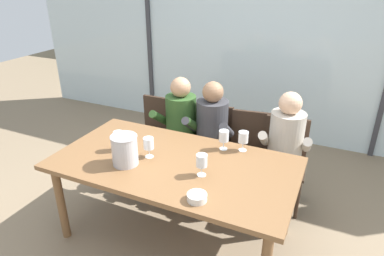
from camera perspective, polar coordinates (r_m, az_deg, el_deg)
ground at (r=3.93m, az=4.00°, el=-8.39°), size 14.00×14.00×0.00m
window_glass_panel at (r=4.67m, az=10.65°, el=13.95°), size 7.15×0.03×2.60m
window_mullion_left at (r=5.27m, az=-7.17°, el=15.40°), size 0.06×0.06×2.60m
hillside_vineyard at (r=8.93m, az=17.78°, el=15.08°), size 13.15×2.40×1.61m
dining_table at (r=2.79m, az=-3.02°, el=-6.97°), size 1.95×1.03×0.76m
chair_near_curtain at (r=3.90m, az=-5.98°, el=-0.36°), size 0.44×0.44×0.86m
chair_left_of_center at (r=3.75m, az=-0.82°, el=-1.32°), size 0.45×0.45×0.86m
chair_center at (r=3.65m, az=3.20°, el=-2.10°), size 0.49×0.49×0.86m
chair_right_of_center at (r=3.55m, az=9.57°, el=-3.30°), size 0.50×0.50×0.86m
chair_near_window_right at (r=3.48m, az=15.09°, el=-4.44°), size 0.48×0.48×0.86m
person_olive_shirt at (r=3.57m, az=-2.40°, el=0.29°), size 0.47×0.62×1.18m
person_charcoal_jacket at (r=3.43m, az=2.97°, el=-0.75°), size 0.48×0.62×1.18m
person_beige_jumper at (r=3.26m, az=15.25°, el=-3.09°), size 0.49×0.63×1.18m
ice_bucket_primary at (r=2.71m, az=-11.22°, el=-3.58°), size 0.21×0.21×0.25m
tasting_bowl at (r=2.31m, az=0.84°, el=-11.53°), size 0.14×0.14×0.05m
wine_glass_by_left_taster at (r=2.93m, az=-12.21°, el=-1.53°), size 0.08×0.08×0.17m
wine_glass_near_bucket at (r=2.52m, az=1.64°, el=-5.64°), size 0.08×0.08×0.17m
wine_glass_center_pour at (r=2.89m, az=5.37°, el=-1.47°), size 0.08×0.08×0.17m
wine_glass_by_right_taster at (r=2.78m, az=-7.29°, el=-2.71°), size 0.08×0.08×0.17m
wine_glass_spare_empty at (r=2.89m, az=8.61°, el=-1.58°), size 0.08×0.08×0.17m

